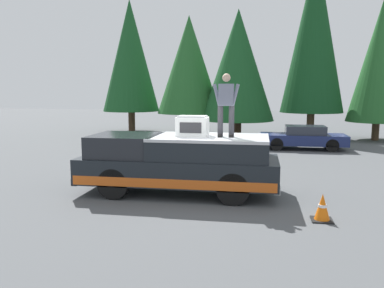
{
  "coord_description": "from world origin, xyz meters",
  "views": [
    {
      "loc": [
        -10.51,
        -1.57,
        2.92
      ],
      "look_at": [
        0.64,
        0.37,
        1.35
      ],
      "focal_mm": 36.87,
      "sensor_mm": 36.0,
      "label": 1
    }
  ],
  "objects_px": {
    "traffic_cone": "(322,208)",
    "pickup_truck": "(179,163)",
    "compressor_unit": "(193,126)",
    "parked_car_navy": "(303,137)",
    "person_on_truck_bed": "(226,103)"
  },
  "relations": [
    {
      "from": "traffic_cone",
      "to": "pickup_truck",
      "type": "bearing_deg",
      "value": 64.38
    },
    {
      "from": "compressor_unit",
      "to": "parked_car_navy",
      "type": "bearing_deg",
      "value": -23.02
    },
    {
      "from": "pickup_truck",
      "to": "traffic_cone",
      "type": "distance_m",
      "value": 4.09
    },
    {
      "from": "parked_car_navy",
      "to": "traffic_cone",
      "type": "height_order",
      "value": "parked_car_navy"
    },
    {
      "from": "compressor_unit",
      "to": "traffic_cone",
      "type": "xyz_separation_m",
      "value": [
        -1.69,
        -3.24,
        -1.64
      ]
    },
    {
      "from": "pickup_truck",
      "to": "parked_car_navy",
      "type": "relative_size",
      "value": 1.35
    },
    {
      "from": "person_on_truck_bed",
      "to": "traffic_cone",
      "type": "relative_size",
      "value": 2.73
    },
    {
      "from": "pickup_truck",
      "to": "compressor_unit",
      "type": "bearing_deg",
      "value": -97.7
    },
    {
      "from": "compressor_unit",
      "to": "traffic_cone",
      "type": "height_order",
      "value": "compressor_unit"
    },
    {
      "from": "traffic_cone",
      "to": "parked_car_navy",
      "type": "bearing_deg",
      "value": -3.59
    },
    {
      "from": "compressor_unit",
      "to": "person_on_truck_bed",
      "type": "relative_size",
      "value": 0.5
    },
    {
      "from": "compressor_unit",
      "to": "parked_car_navy",
      "type": "xyz_separation_m",
      "value": [
        9.25,
        -3.93,
        -1.35
      ]
    },
    {
      "from": "pickup_truck",
      "to": "traffic_cone",
      "type": "xyz_separation_m",
      "value": [
        -1.75,
        -3.65,
        -0.58
      ]
    },
    {
      "from": "compressor_unit",
      "to": "parked_car_navy",
      "type": "relative_size",
      "value": 0.2
    },
    {
      "from": "compressor_unit",
      "to": "traffic_cone",
      "type": "distance_m",
      "value": 4.01
    }
  ]
}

